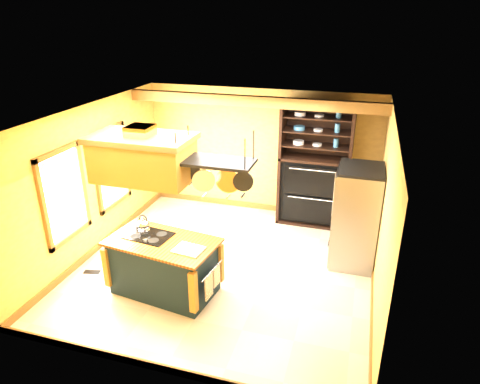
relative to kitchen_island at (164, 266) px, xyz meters
The scene contains 15 objects.
floor 1.26m from the kitchen_island, 53.25° to the left, with size 5.00×5.00×0.00m, color beige.
ceiling 2.52m from the kitchen_island, 53.25° to the left, with size 5.00×5.00×0.00m, color white.
wall_back 3.62m from the kitchen_island, 78.49° to the left, with size 5.00×0.02×2.70m, color #E6B254.
wall_front 1.93m from the kitchen_island, 65.88° to the right, with size 5.00×0.02×2.70m, color #E6B254.
wall_left 2.21m from the kitchen_island, 152.50° to the left, with size 0.02×5.00×2.70m, color #E6B254.
wall_right 3.45m from the kitchen_island, 16.32° to the left, with size 0.02×5.00×2.70m, color #E6B254.
ceiling_beam 3.46m from the kitchen_island, 75.14° to the left, with size 5.00×0.15×0.20m, color olive.
window_near 2.00m from the kitchen_island, behind, with size 0.06×1.06×1.56m.
window_far 2.52m from the kitchen_island, 138.96° to the left, with size 0.06×1.06×1.56m.
kitchen_island is the anchor object (origin of this frame).
range_hood 1.79m from the kitchen_island, behind, with size 1.46×0.83×0.80m.
pot_rack 1.95m from the kitchen_island, ahead, with size 1.11×0.52×0.89m.
refrigerator 3.33m from the kitchen_island, 32.14° to the left, with size 0.76×0.89×1.75m.
hutch 3.72m from the kitchen_island, 59.02° to the left, with size 1.42×0.64×2.51m.
floor_register 1.53m from the kitchen_island, behind, with size 0.28×0.12×0.01m, color black.
Camera 1 is at (2.08, -6.08, 4.17)m, focal length 32.00 mm.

